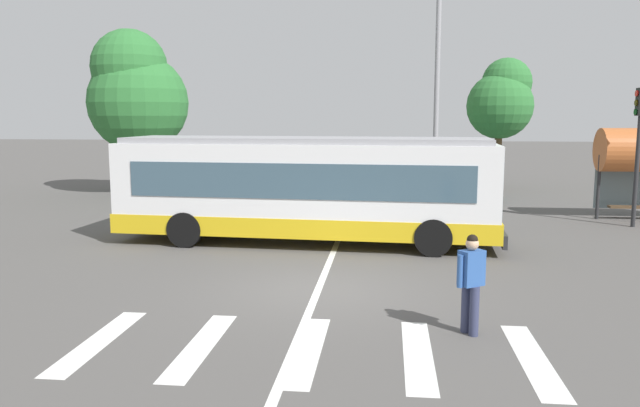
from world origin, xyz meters
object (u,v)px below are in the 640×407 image
Objects in this scene: parked_car_white at (230,178)px; background_tree_right at (502,99)px; twin_arm_street_lamp at (437,67)px; parked_car_teal at (461,181)px; city_transit_bus at (306,189)px; parked_car_black at (282,179)px; parked_car_silver at (342,179)px; background_tree_left at (136,93)px; traffic_light_far_corner at (639,134)px; pedestrian_crossing_street at (471,278)px; parked_car_champagne at (400,179)px.

parked_car_white is 13.95m from background_tree_right.
twin_arm_street_lamp is 8.31m from background_tree_right.
city_transit_bus is at bearing -117.59° from parked_car_teal.
parked_car_black is 2.80m from parked_car_silver.
city_transit_bus is at bearing -64.92° from parked_car_white.
background_tree_right is (3.74, 7.34, -1.05)m from twin_arm_street_lamp.
background_tree_left reaches higher than parked_car_silver.
parked_car_white is 17.16m from traffic_light_far_corner.
parked_car_silver is 7.42m from twin_arm_street_lamp.
pedestrian_crossing_street is (3.77, -7.29, -0.62)m from city_transit_bus.
pedestrian_crossing_street is at bearing -64.00° from parked_car_white.
parked_car_white is 0.70× the size of background_tree_right.
city_transit_bus is 11.87m from parked_car_white.
parked_car_white is 2.49m from parked_car_black.
background_tree_right reaches higher than city_transit_bus.
traffic_light_far_corner is (10.27, -7.36, 2.31)m from parked_car_silver.
background_tree_right reaches higher than parked_car_black.
parked_car_teal is at bearing 62.41° from city_transit_bus.
background_tree_left is at bearing 131.47° from city_transit_bus.
background_tree_left is (-4.42, -0.04, 3.99)m from parked_car_white.
background_tree_right is at bearing 15.80° from parked_car_white.
background_tree_left is at bearing -177.52° from parked_car_champagne.
pedestrian_crossing_street is 0.26× the size of background_tree_right.
parked_car_silver is at bearing -178.49° from parked_car_champagne.
parked_car_teal is (5.66, 10.82, -0.82)m from city_transit_bus.
city_transit_bus is at bearing -104.64° from parked_car_champagne.
background_tree_left is (-9.44, 10.68, 3.16)m from city_transit_bus.
parked_car_white is 0.99× the size of parked_car_champagne.
background_tree_right is (4.15, 21.68, 3.51)m from pedestrian_crossing_street.
background_tree_left reaches higher than background_tree_right.
background_tree_left is (-13.21, 17.98, 3.78)m from pedestrian_crossing_street.
pedestrian_crossing_street reaches higher than parked_car_white.
traffic_light_far_corner reaches higher than parked_car_white.
parked_car_black is 11.67m from background_tree_right.
parked_car_black is 14.96m from traffic_light_far_corner.
parked_car_black is at bearing 0.59° from background_tree_left.
city_transit_bus is 12.24m from parked_car_teal.
pedestrian_crossing_street reaches higher than parked_car_champagne.
parked_car_white is 1.00× the size of traffic_light_far_corner.
parked_car_silver is 0.61× the size of background_tree_left.
parked_car_champagne and parked_car_teal have the same top height.
pedestrian_crossing_street is 0.37× the size of parked_car_white.
background_tree_left is 1.17× the size of background_tree_right.
parked_car_teal is (1.89, 18.12, -0.20)m from pedestrian_crossing_street.
parked_car_black is at bearing 151.88° from traffic_light_far_corner.
twin_arm_street_lamp is (4.18, 7.04, 3.94)m from city_transit_bus.
parked_car_white is at bearing -179.25° from parked_car_black.
background_tree_left reaches higher than parked_car_white.
parked_car_silver is (5.26, 0.43, 0.00)m from parked_car_white.
parked_car_black is at bearing -179.52° from parked_car_teal.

